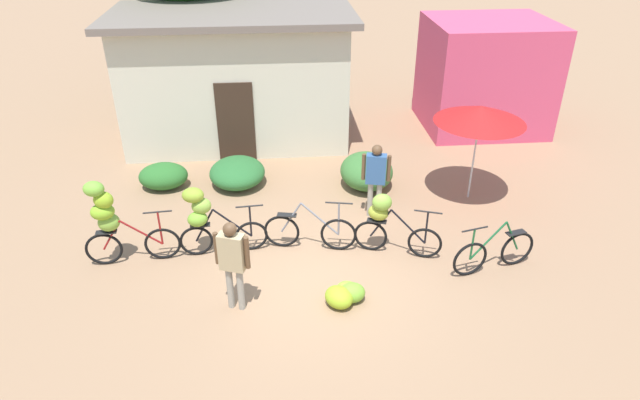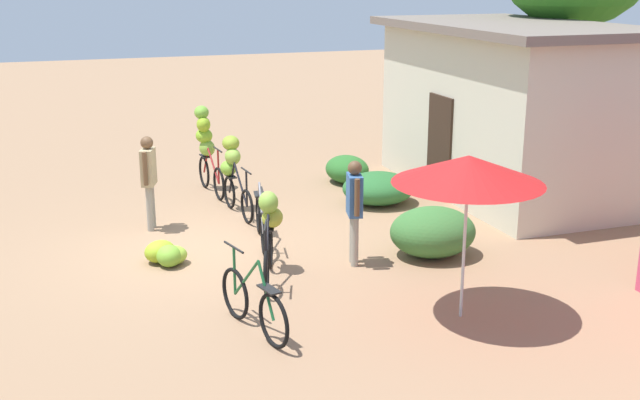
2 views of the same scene
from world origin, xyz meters
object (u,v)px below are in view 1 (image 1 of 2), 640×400
(bicycle_rightmost, at_px, (494,252))
(person_bystander, at_px, (376,174))
(person_vendor, at_px, (232,258))
(market_umbrella, at_px, (480,114))
(bicycle_leftmost, at_px, (111,218))
(bicycle_near_pile, at_px, (206,216))
(banana_pile_on_ground, at_px, (345,294))
(bicycle_center_loaded, at_px, (310,231))
(shop_pink, at_px, (485,75))
(building_low, at_px, (236,77))
(bicycle_by_shop, at_px, (387,220))

(bicycle_rightmost, distance_m, person_bystander, 2.77)
(bicycle_rightmost, relative_size, person_vendor, 0.99)
(market_umbrella, xyz_separation_m, bicycle_leftmost, (-7.13, -1.83, -0.98))
(bicycle_near_pile, xyz_separation_m, person_vendor, (0.57, -1.59, 0.18))
(bicycle_rightmost, xyz_separation_m, banana_pile_on_ground, (-2.73, -0.65, -0.21))
(bicycle_near_pile, relative_size, bicycle_center_loaded, 0.94)
(shop_pink, bearing_deg, building_low, -177.34)
(building_low, distance_m, market_umbrella, 6.41)
(bicycle_leftmost, distance_m, bicycle_rightmost, 6.76)
(bicycle_near_pile, xyz_separation_m, bicycle_rightmost, (5.08, -0.96, -0.45))
(building_low, xyz_separation_m, bicycle_center_loaded, (1.51, -5.48, -1.31))
(person_vendor, bearing_deg, bicycle_near_pile, 109.73)
(market_umbrella, bearing_deg, building_low, 143.45)
(building_low, distance_m, bicycle_rightmost, 8.08)
(shop_pink, height_order, banana_pile_on_ground, shop_pink)
(bicycle_by_shop, height_order, person_vendor, person_vendor)
(bicycle_leftmost, xyz_separation_m, banana_pile_on_ground, (3.96, -1.45, -0.81))
(bicycle_near_pile, bearing_deg, building_low, 86.06)
(shop_pink, relative_size, person_vendor, 1.97)
(building_low, height_order, bicycle_by_shop, building_low)
(person_vendor, bearing_deg, bicycle_by_shop, 26.35)
(bicycle_near_pile, bearing_deg, shop_pink, 39.02)
(bicycle_leftmost, bearing_deg, building_low, 70.62)
(building_low, height_order, bicycle_center_loaded, building_low)
(shop_pink, distance_m, person_vendor, 9.90)
(banana_pile_on_ground, relative_size, person_bystander, 0.48)
(building_low, bearing_deg, bicycle_by_shop, -63.03)
(shop_pink, xyz_separation_m, bicycle_rightmost, (-2.07, -6.75, -1.09))
(bicycle_near_pile, relative_size, person_bystander, 1.01)
(bicycle_near_pile, relative_size, banana_pile_on_ground, 2.10)
(shop_pink, xyz_separation_m, market_umbrella, (-1.63, -4.13, 0.48))
(banana_pile_on_ground, xyz_separation_m, person_vendor, (-1.78, 0.03, 0.84))
(bicycle_center_loaded, height_order, bicycle_by_shop, bicycle_by_shop)
(building_low, distance_m, person_vendor, 7.10)
(banana_pile_on_ground, bearing_deg, market_umbrella, 46.00)
(bicycle_near_pile, height_order, person_bystander, person_bystander)
(building_low, relative_size, person_vendor, 3.72)
(shop_pink, distance_m, market_umbrella, 4.46)
(market_umbrella, bearing_deg, bicycle_by_shop, -139.46)
(bicycle_by_shop, relative_size, banana_pile_on_ground, 2.02)
(shop_pink, height_order, bicycle_near_pile, shop_pink)
(building_low, xyz_separation_m, person_bystander, (2.92, -4.41, -0.71))
(bicycle_near_pile, distance_m, bicycle_center_loaded, 1.94)
(banana_pile_on_ground, xyz_separation_m, person_bystander, (0.95, 2.68, 0.82))
(shop_pink, xyz_separation_m, bicycle_center_loaded, (-5.26, -5.79, -1.09))
(bicycle_by_shop, bearing_deg, person_vendor, -153.65)
(person_vendor, bearing_deg, banana_pile_on_ground, -0.87)
(market_umbrella, relative_size, banana_pile_on_ground, 2.74)
(bicycle_by_shop, bearing_deg, bicycle_leftmost, 179.12)
(bicycle_leftmost, bearing_deg, person_vendor, -33.16)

